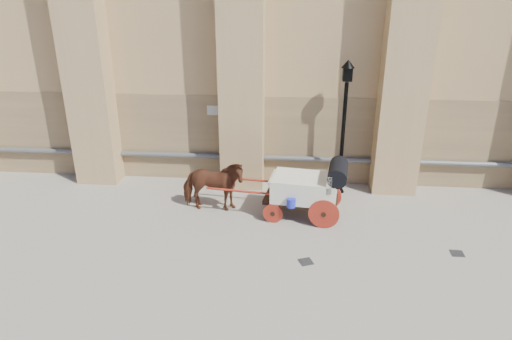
{
  "coord_description": "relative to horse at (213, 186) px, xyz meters",
  "views": [
    {
      "loc": [
        0.68,
        -10.62,
        6.43
      ],
      "look_at": [
        -0.37,
        1.56,
        1.39
      ],
      "focal_mm": 32.0,
      "sensor_mm": 36.0,
      "label": 1
    }
  ],
  "objects": [
    {
      "name": "carriage",
      "position": [
        2.86,
        -0.16,
        0.14
      ],
      "size": [
        4.15,
        1.6,
        1.77
      ],
      "rotation": [
        0.0,
        0.0,
        -0.13
      ],
      "color": "black",
      "rests_on": "ground"
    },
    {
      "name": "ground",
      "position": [
        1.68,
        -1.63,
        -0.81
      ],
      "size": [
        90.0,
        90.0,
        0.0
      ],
      "primitive_type": "plane",
      "color": "gray",
      "rests_on": "ground"
    },
    {
      "name": "horse",
      "position": [
        0.0,
        0.0,
        0.0
      ],
      "size": [
        0.9,
        1.93,
        1.62
      ],
      "primitive_type": "imported",
      "rotation": [
        0.0,
        0.0,
        1.56
      ],
      "color": "brown",
      "rests_on": "ground"
    },
    {
      "name": "street_lamp",
      "position": [
        3.91,
        1.69,
        1.5
      ],
      "size": [
        0.4,
        0.4,
        4.32
      ],
      "color": "black",
      "rests_on": "ground"
    },
    {
      "name": "drain_grate_near",
      "position": [
        2.77,
        -2.57,
        -0.8
      ],
      "size": [
        0.41,
        0.41,
        0.01
      ],
      "primitive_type": "cube",
      "rotation": [
        0.0,
        0.0,
        0.37
      ],
      "color": "black",
      "rests_on": "ground"
    },
    {
      "name": "drain_grate_far",
      "position": [
        6.64,
        -1.86,
        -0.8
      ],
      "size": [
        0.33,
        0.33,
        0.01
      ],
      "primitive_type": "cube",
      "rotation": [
        0.0,
        0.0,
        -0.03
      ],
      "color": "black",
      "rests_on": "ground"
    }
  ]
}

